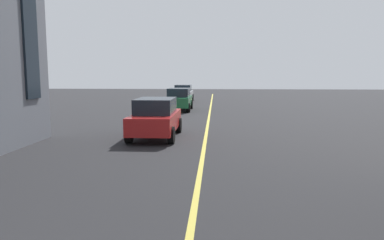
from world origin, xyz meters
TOP-DOWN VIEW (x-y plane):
  - lane_centre_line at (20.00, 0.00)m, footprint 80.00×0.16m
  - car_silver_parked_a at (44.08, 3.20)m, footprint 4.70×2.14m
  - car_red_far at (20.76, 2.39)m, footprint 4.70×2.14m
  - car_green_mid at (33.82, 2.64)m, footprint 4.70×2.14m

SIDE VIEW (x-z plane):
  - lane_centre_line at x=20.00m, z-range 0.00..0.01m
  - car_silver_parked_a at x=44.08m, z-range 0.03..1.91m
  - car_red_far at x=20.76m, z-range 0.03..1.91m
  - car_green_mid at x=33.82m, z-range 0.03..1.91m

